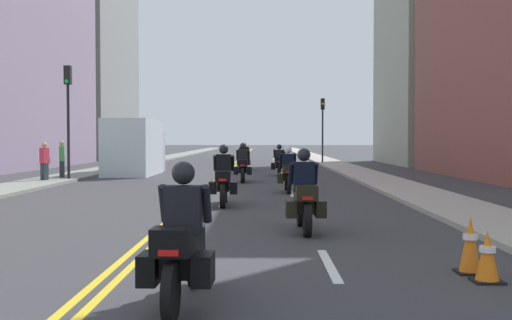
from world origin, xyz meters
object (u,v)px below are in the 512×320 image
at_px(motorcycle_0, 182,247).
at_px(motorcycle_4, 243,167).
at_px(parked_truck, 136,150).
at_px(motorcycle_1, 304,199).
at_px(traffic_light_far, 323,119).
at_px(motorcycle_5, 279,163).
at_px(traffic_cone_1, 487,256).
at_px(pedestrian_2, 62,160).
at_px(motorcycle_6, 244,159).
at_px(traffic_cone_0, 470,245).
at_px(pedestrian_0, 44,162).
at_px(motorcycle_2, 224,181).
at_px(traffic_light_near, 68,102).
at_px(motorcycle_3, 288,173).

height_order(motorcycle_0, motorcycle_4, motorcycle_4).
distance_m(motorcycle_4, parked_truck, 8.15).
distance_m(motorcycle_1, traffic_light_far, 33.87).
height_order(motorcycle_5, traffic_light_far, traffic_light_far).
bearing_deg(motorcycle_5, traffic_cone_1, -81.56).
distance_m(traffic_light_far, pedestrian_2, 22.60).
distance_m(traffic_light_far, parked_truck, 17.43).
xyz_separation_m(motorcycle_4, motorcycle_6, (-0.24, 9.59, 0.01)).
bearing_deg(pedestrian_2, traffic_cone_0, -162.02).
height_order(motorcycle_1, pedestrian_0, pedestrian_0).
xyz_separation_m(motorcycle_0, motorcycle_5, (1.68, 24.40, -0.01)).
xyz_separation_m(motorcycle_5, traffic_cone_0, (2.02, -22.66, -0.25)).
distance_m(motorcycle_5, parked_truck, 7.47).
bearing_deg(motorcycle_2, pedestrian_0, 130.67).
height_order(motorcycle_4, parked_truck, parked_truck).
distance_m(motorcycle_1, motorcycle_6, 23.98).
distance_m(motorcycle_2, traffic_cone_1, 9.99).
bearing_deg(pedestrian_2, motorcycle_6, -55.82).
distance_m(traffic_cone_0, parked_truck, 25.66).
bearing_deg(parked_truck, motorcycle_2, -70.23).
relative_size(motorcycle_4, traffic_light_near, 0.43).
xyz_separation_m(traffic_cone_0, parked_truck, (-9.37, 23.87, 0.88)).
bearing_deg(pedestrian_0, parked_truck, -4.18).
distance_m(traffic_cone_0, pedestrian_2, 22.45).
relative_size(motorcycle_3, motorcycle_4, 0.98).
distance_m(motorcycle_1, motorcycle_4, 14.41).
relative_size(motorcycle_2, motorcycle_6, 1.01).
bearing_deg(traffic_cone_0, motorcycle_2, 114.25).
bearing_deg(motorcycle_6, motorcycle_3, -81.31).
relative_size(motorcycle_2, traffic_light_near, 0.45).
xyz_separation_m(traffic_light_far, pedestrian_0, (-13.38, -19.90, -2.40)).
xyz_separation_m(motorcycle_2, parked_truck, (-5.47, 15.23, 0.61)).
bearing_deg(traffic_light_far, motorcycle_1, -95.99).
xyz_separation_m(motorcycle_0, motorcycle_3, (1.74, 14.71, -0.01)).
xyz_separation_m(motorcycle_4, pedestrian_2, (-8.02, 1.08, 0.24)).
bearing_deg(traffic_light_far, traffic_cone_0, -92.32).
bearing_deg(parked_truck, motorcycle_0, -77.53).
height_order(motorcycle_2, pedestrian_0, pedestrian_0).
xyz_separation_m(motorcycle_0, traffic_cone_1, (3.75, 1.21, -0.33)).
distance_m(motorcycle_2, motorcycle_5, 14.14).
bearing_deg(motorcycle_4, traffic_cone_0, -78.95).
xyz_separation_m(motorcycle_5, traffic_light_near, (-9.15, -4.23, 2.75)).
distance_m(motorcycle_6, pedestrian_2, 11.53).
height_order(motorcycle_0, traffic_cone_0, motorcycle_0).
height_order(motorcycle_1, pedestrian_2, pedestrian_2).
xyz_separation_m(motorcycle_3, pedestrian_0, (-9.90, 4.49, 0.23)).
bearing_deg(motorcycle_0, motorcycle_2, 93.44).
bearing_deg(pedestrian_0, traffic_light_near, -18.72).
relative_size(traffic_cone_1, parked_truck, 0.10).
relative_size(motorcycle_6, traffic_light_far, 0.46).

